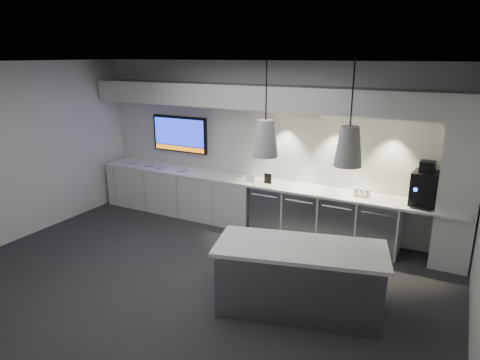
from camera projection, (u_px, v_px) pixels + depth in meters
The scene contains 27 objects.
floor at pixel (194, 280), 6.11m from camera, with size 7.00×7.00×0.00m, color #2A2A2C.
ceiling at pixel (186, 63), 5.26m from camera, with size 7.00×7.00×0.00m, color black.
wall_back at pixel (267, 145), 7.81m from camera, with size 7.00×7.00×0.00m, color silver.
wall_front at pixel (22, 254), 3.56m from camera, with size 7.00×7.00×0.00m, color silver.
wall_left at pixel (18, 153), 7.24m from camera, with size 7.00×7.00×0.00m, color silver.
back_counter at pixel (259, 182), 7.71m from camera, with size 6.80×0.65×0.04m, color white.
left_base_cabinets at pixel (180, 192), 8.61m from camera, with size 3.30×0.63×0.86m, color white.
fridge_unit_a at pixel (271, 208), 7.73m from camera, with size 0.60×0.61×0.85m, color gray.
fridge_unit_b at pixel (304, 214), 7.45m from camera, with size 0.60×0.61×0.85m, color gray.
fridge_unit_c at pixel (340, 220), 7.17m from camera, with size 0.60×0.61×0.85m, color gray.
fridge_unit_d at pixel (379, 227), 6.89m from camera, with size 0.60×0.61×0.85m, color gray.
backsplash at pixel (331, 149), 7.25m from camera, with size 4.60×0.03×1.30m, color white.
soffit at pixel (261, 97), 7.30m from camera, with size 6.90×0.60×0.40m, color white.
column at pixel (460, 184), 6.19m from camera, with size 0.55×0.55×2.60m, color white.
wall_tv at pixel (180, 134), 8.59m from camera, with size 1.25×0.07×0.72m.
island at pixel (299, 278), 5.28m from camera, with size 2.21×1.37×0.87m.
bin at pixel (228, 263), 6.09m from camera, with size 0.35×0.35×0.50m, color gray.
coffee_machine at pixel (425, 187), 6.43m from camera, with size 0.41×0.57×0.68m.
sign_black at pixel (268, 179), 7.55m from camera, with size 0.14×0.02×0.18m, color black.
sign_white at pixel (250, 178), 7.66m from camera, with size 0.18×0.02×0.14m, color white.
cup_cluster at pixel (362, 192), 6.86m from camera, with size 0.26×0.16×0.14m, color white, non-canonical shape.
tray_a at pixel (134, 164), 8.90m from camera, with size 0.16×0.16×0.03m, color #A7A7A7.
tray_b at pixel (151, 166), 8.73m from camera, with size 0.16×0.16×0.03m, color #A7A7A7.
tray_c at pixel (161, 168), 8.57m from camera, with size 0.16×0.16×0.03m, color #A7A7A7.
tray_d at pixel (182, 170), 8.37m from camera, with size 0.16×0.16×0.03m, color #A7A7A7.
pendant_left at pixel (265, 138), 5.01m from camera, with size 0.30×0.30×1.13m.
pendant_right at pixel (349, 146), 4.58m from camera, with size 0.30×0.30×1.13m.
Camera 1 is at (3.12, -4.53, 3.10)m, focal length 32.00 mm.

